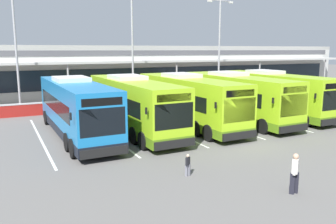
% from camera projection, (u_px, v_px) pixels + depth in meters
% --- Properties ---
extents(ground_plane, '(200.00, 200.00, 0.00)m').
position_uv_depth(ground_plane, '(233.00, 142.00, 21.08)').
color(ground_plane, '#605E5B').
extents(terminal_building, '(70.00, 13.00, 6.00)m').
position_uv_depth(terminal_building, '(106.00, 70.00, 44.28)').
color(terminal_building, '#B7B7B2').
rests_on(terminal_building, ground).
extents(red_barrier_wall, '(60.00, 0.40, 1.10)m').
position_uv_depth(red_barrier_wall, '(143.00, 101.00, 33.77)').
color(red_barrier_wall, maroon).
rests_on(red_barrier_wall, ground).
extents(coach_bus_leftmost, '(3.03, 12.19, 3.78)m').
position_uv_depth(coach_bus_leftmost, '(76.00, 109.00, 22.19)').
color(coach_bus_leftmost, '#1972B7').
rests_on(coach_bus_leftmost, ground).
extents(coach_bus_left_centre, '(3.03, 12.19, 3.78)m').
position_uv_depth(coach_bus_left_centre, '(133.00, 105.00, 23.68)').
color(coach_bus_left_centre, '#9ED11E').
rests_on(coach_bus_left_centre, ground).
extents(coach_bus_centre, '(3.03, 12.19, 3.78)m').
position_uv_depth(coach_bus_centre, '(188.00, 101.00, 25.49)').
color(coach_bus_centre, '#9ED11E').
rests_on(coach_bus_centre, ground).
extents(coach_bus_right_centre, '(3.03, 12.19, 3.78)m').
position_uv_depth(coach_bus_right_centre, '(235.00, 98.00, 27.32)').
color(coach_bus_right_centre, '#9ED11E').
rests_on(coach_bus_right_centre, ground).
extents(coach_bus_rightmost, '(3.03, 12.19, 3.78)m').
position_uv_depth(coach_bus_rightmost, '(272.00, 94.00, 29.45)').
color(coach_bus_rightmost, '#9ED11E').
rests_on(coach_bus_rightmost, ground).
extents(bay_stripe_far_west, '(0.14, 13.00, 0.01)m').
position_uv_depth(bay_stripe_far_west, '(40.00, 139.00, 21.79)').
color(bay_stripe_far_west, silver).
rests_on(bay_stripe_far_west, ground).
extents(bay_stripe_west, '(0.14, 13.00, 0.01)m').
position_uv_depth(bay_stripe_west, '(105.00, 132.00, 23.62)').
color(bay_stripe_west, silver).
rests_on(bay_stripe_west, ground).
extents(bay_stripe_mid_west, '(0.14, 13.00, 0.01)m').
position_uv_depth(bay_stripe_mid_west, '(161.00, 126.00, 25.45)').
color(bay_stripe_mid_west, silver).
rests_on(bay_stripe_mid_west, ground).
extents(bay_stripe_centre, '(0.14, 13.00, 0.01)m').
position_uv_depth(bay_stripe_centre, '(209.00, 121.00, 27.28)').
color(bay_stripe_centre, silver).
rests_on(bay_stripe_centre, ground).
extents(bay_stripe_mid_east, '(0.14, 13.00, 0.01)m').
position_uv_depth(bay_stripe_mid_east, '(251.00, 116.00, 29.11)').
color(bay_stripe_mid_east, silver).
rests_on(bay_stripe_mid_east, ground).
extents(bay_stripe_east, '(0.14, 13.00, 0.01)m').
position_uv_depth(bay_stripe_east, '(288.00, 112.00, 30.94)').
color(bay_stripe_east, silver).
rests_on(bay_stripe_east, ground).
extents(pedestrian_in_dark_coat, '(0.48, 0.40, 1.62)m').
position_uv_depth(pedestrian_in_dark_coat, '(295.00, 172.00, 13.38)').
color(pedestrian_in_dark_coat, black).
rests_on(pedestrian_in_dark_coat, ground).
extents(pedestrian_child, '(0.31, 0.23, 1.00)m').
position_uv_depth(pedestrian_child, '(188.00, 164.00, 15.30)').
color(pedestrian_child, slate).
rests_on(pedestrian_child, ground).
extents(lamp_post_west, '(3.24, 0.28, 11.00)m').
position_uv_depth(lamp_post_west, '(15.00, 41.00, 30.41)').
color(lamp_post_west, '#9E9EA3').
rests_on(lamp_post_west, ground).
extents(lamp_post_centre, '(3.24, 0.28, 11.00)m').
position_uv_depth(lamp_post_centre, '(132.00, 42.00, 34.47)').
color(lamp_post_centre, '#9E9EA3').
rests_on(lamp_post_centre, ground).
extents(lamp_post_east, '(3.24, 0.28, 11.00)m').
position_uv_depth(lamp_post_east, '(219.00, 43.00, 38.95)').
color(lamp_post_east, '#9E9EA3').
rests_on(lamp_post_east, ground).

